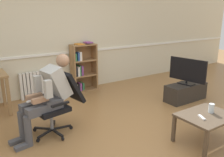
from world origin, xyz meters
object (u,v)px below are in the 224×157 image
(bookshelf, at_px, (82,68))
(office_chair, at_px, (60,99))
(tv_screen, at_px, (187,71))
(drinking_glass, at_px, (211,108))
(radiator, at_px, (37,85))
(coffee_table, at_px, (206,118))
(spare_remote, at_px, (202,117))
(tv_stand, at_px, (186,92))
(person_seated, at_px, (48,94))

(bookshelf, height_order, office_chair, bookshelf)
(bookshelf, relative_size, tv_screen, 1.44)
(bookshelf, relative_size, drinking_glass, 8.66)
(office_chair, bearing_deg, bookshelf, 133.56)
(office_chair, relative_size, tv_screen, 1.19)
(bookshelf, bearing_deg, drinking_glass, -80.25)
(radiator, distance_m, coffee_table, 3.52)
(radiator, bearing_deg, drinking_glass, -63.53)
(bookshelf, xyz_separation_m, drinking_glass, (0.53, -3.09, -0.05))
(radiator, distance_m, spare_remote, 3.49)
(radiator, height_order, office_chair, office_chair)
(office_chair, xyz_separation_m, tv_stand, (2.72, -0.19, -0.34))
(office_chair, distance_m, tv_stand, 2.75)
(radiator, height_order, tv_screen, tv_screen)
(coffee_table, relative_size, spare_remote, 5.05)
(person_seated, distance_m, tv_screen, 2.92)
(office_chair, xyz_separation_m, spare_remote, (1.44, -1.52, -0.07))
(tv_screen, bearing_deg, spare_remote, 124.88)
(coffee_table, bearing_deg, spare_remote, -169.69)
(radiator, xyz_separation_m, drinking_glass, (1.59, -3.19, 0.21))
(bookshelf, relative_size, coffee_table, 1.53)
(tv_screen, distance_m, spare_remote, 1.85)
(person_seated, bearing_deg, tv_stand, 76.57)
(radiator, relative_size, tv_stand, 0.76)
(coffee_table, height_order, spare_remote, spare_remote)
(coffee_table, bearing_deg, person_seated, 140.64)
(tv_screen, bearing_deg, radiator, 42.70)
(bookshelf, xyz_separation_m, office_chair, (-1.17, -1.61, -0.03))
(tv_stand, height_order, drinking_glass, drinking_glass)
(tv_stand, height_order, spare_remote, spare_remote)
(office_chair, bearing_deg, tv_stand, 75.63)
(drinking_glass, height_order, spare_remote, drinking_glass)
(tv_screen, xyz_separation_m, coffee_table, (-1.13, -1.30, -0.26))
(office_chair, relative_size, coffee_table, 1.26)
(office_chair, distance_m, drinking_glass, 2.26)
(person_seated, distance_m, drinking_glass, 2.39)
(person_seated, height_order, tv_stand, person_seated)
(office_chair, height_order, tv_stand, office_chair)
(office_chair, bearing_deg, drinking_glass, 38.80)
(tv_screen, bearing_deg, person_seated, 75.73)
(bookshelf, xyz_separation_m, coffee_table, (0.41, -3.10, -0.17))
(office_chair, distance_m, coffee_table, 2.18)
(tv_stand, bearing_deg, coffee_table, -131.05)
(bookshelf, bearing_deg, tv_stand, -49.39)
(radiator, xyz_separation_m, person_seated, (-0.31, -1.74, 0.36))
(tv_screen, distance_m, drinking_glass, 1.64)
(radiator, distance_m, drinking_glass, 3.56)
(tv_screen, height_order, coffee_table, tv_screen)
(person_seated, bearing_deg, coffee_table, 40.35)
(bookshelf, bearing_deg, radiator, 174.60)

